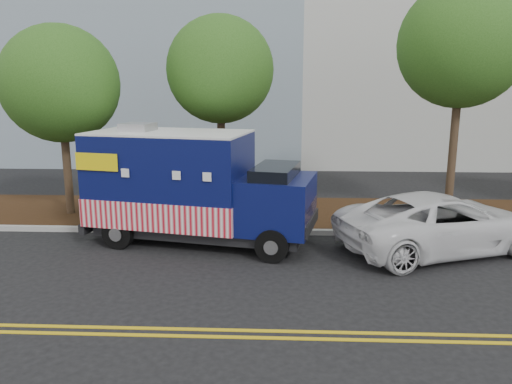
{
  "coord_description": "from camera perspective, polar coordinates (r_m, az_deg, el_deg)",
  "views": [
    {
      "loc": [
        0.84,
        -12.67,
        4.41
      ],
      "look_at": [
        0.25,
        0.6,
        1.44
      ],
      "focal_mm": 35.0,
      "sensor_mm": 36.0,
      "label": 1
    }
  ],
  "objects": [
    {
      "name": "mulch_strip",
      "position": [
        16.76,
        -0.41,
        -2.39
      ],
      "size": [
        120.0,
        4.0,
        0.15
      ],
      "primitive_type": "cube",
      "color": "black",
      "rests_on": "ground"
    },
    {
      "name": "tree_b",
      "position": [
        16.52,
        -4.11,
        13.72
      ],
      "size": [
        3.44,
        3.44,
        6.48
      ],
      "color": "#38281C",
      "rests_on": "ground"
    },
    {
      "name": "sign_post",
      "position": [
        14.84,
        -6.65,
        0.02
      ],
      "size": [
        0.06,
        0.06,
        2.4
      ],
      "primitive_type": "cube",
      "color": "#473828",
      "rests_on": "ground"
    },
    {
      "name": "white_car",
      "position": [
        13.98,
        20.44,
        -3.31
      ],
      "size": [
        6.09,
        4.31,
        1.54
      ],
      "primitive_type": "imported",
      "rotation": [
        0.0,
        0.0,
        1.92
      ],
      "color": "silver",
      "rests_on": "ground"
    },
    {
      "name": "curb",
      "position": [
        14.74,
        -0.83,
        -4.5
      ],
      "size": [
        120.0,
        0.18,
        0.15
      ],
      "primitive_type": "cube",
      "color": "#9E9E99",
      "rests_on": "ground"
    },
    {
      "name": "centerline_near",
      "position": [
        9.36,
        -3.0,
        -15.48
      ],
      "size": [
        120.0,
        0.1,
        0.01
      ],
      "primitive_type": "cube",
      "color": "gold",
      "rests_on": "ground"
    },
    {
      "name": "food_truck",
      "position": [
        13.81,
        -7.64,
        0.26
      ],
      "size": [
        6.54,
        3.48,
        3.28
      ],
      "rotation": [
        0.0,
        0.0,
        -0.21
      ],
      "color": "black",
      "rests_on": "ground"
    },
    {
      "name": "tree_c",
      "position": [
        17.18,
        22.48,
        15.29
      ],
      "size": [
        3.91,
        3.91,
        7.46
      ],
      "color": "#38281C",
      "rests_on": "ground"
    },
    {
      "name": "tree_a",
      "position": [
        17.04,
        -21.47,
        11.39
      ],
      "size": [
        3.65,
        3.65,
        6.14
      ],
      "color": "#38281C",
      "rests_on": "ground"
    },
    {
      "name": "centerline_far",
      "position": [
        9.14,
        -3.15,
        -16.22
      ],
      "size": [
        120.0,
        0.1,
        0.01
      ],
      "primitive_type": "cube",
      "color": "gold",
      "rests_on": "ground"
    },
    {
      "name": "ground",
      "position": [
        13.44,
        -1.18,
        -6.56
      ],
      "size": [
        120.0,
        120.0,
        0.0
      ],
      "primitive_type": "plane",
      "color": "black",
      "rests_on": "ground"
    }
  ]
}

